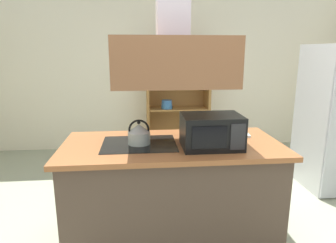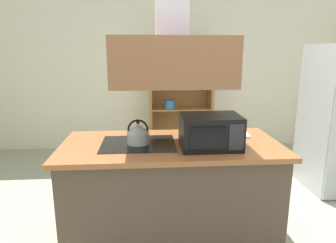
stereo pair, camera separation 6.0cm
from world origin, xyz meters
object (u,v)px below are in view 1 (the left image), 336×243
Objects in this scene: cutting_board at (229,133)px; microwave at (211,131)px; dish_cabinet at (177,104)px; kettle at (139,134)px.

microwave is at bearing -125.39° from cutting_board.
microwave is (-0.25, -0.35, 0.12)m from cutting_board.
kettle is (-0.63, -2.51, 0.20)m from dish_cabinet.
dish_cabinet is at bearing 94.55° from cutting_board.
kettle is 0.60× the size of cutting_board.
dish_cabinet reaches higher than kettle.
cutting_board is 0.74× the size of microwave.
cutting_board is (0.18, -2.29, 0.13)m from dish_cabinet.
kettle is 0.58m from microwave.
dish_cabinet reaches higher than microwave.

